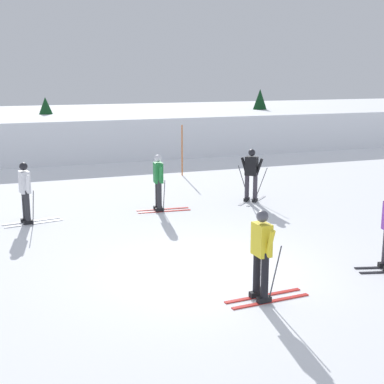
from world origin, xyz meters
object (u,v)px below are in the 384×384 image
Objects in this scene: trail_marker_pole at (182,150)px; conifer_far_left at (46,119)px; skier_white at (25,191)px; conifer_far_centre at (260,109)px; skier_black at (251,174)px; skier_yellow at (262,253)px; skier_green at (159,181)px.

trail_marker_pole is 0.72× the size of conifer_far_left.
skier_white is 19.47m from conifer_far_centre.
skier_black is at bearing -117.80° from conifer_far_centre.
conifer_far_centre is at bearing 63.26° from skier_yellow.
conifer_far_left is at bearing 109.81° from skier_black.
skier_green is (-3.12, -0.11, -0.00)m from skier_black.
conifer_far_centre reaches higher than skier_yellow.
skier_white is 0.55× the size of conifer_far_centre.
skier_green is 0.84× the size of trail_marker_pole.
skier_green is at bearing 1.66° from skier_white.
skier_white is 0.84× the size of trail_marker_pole.
conifer_far_left reaches higher than trail_marker_pole.
conifer_far_left is (-1.74, 20.98, 0.76)m from skier_yellow.
conifer_far_centre is (7.60, 8.21, 0.96)m from trail_marker_pole.
skier_white is 1.00× the size of skier_black.
conifer_far_left reaches higher than skier_black.
skier_white is 1.00× the size of skier_yellow.
conifer_far_centre is (10.14, 13.42, 1.06)m from skier_green.
skier_white is 6.95m from skier_black.
trail_marker_pole reaches higher than skier_black.
skier_white is 3.83m from skier_green.
conifer_far_centre is (12.02, -0.57, 0.29)m from conifer_far_left.
skier_black is 7.80m from skier_yellow.
conifer_far_centre is at bearing 52.93° from skier_green.
skier_white and skier_green have the same top height.
skier_green is 16.85m from conifer_far_centre.
skier_yellow is 6.98m from skier_green.
trail_marker_pole is (2.53, 5.21, 0.10)m from skier_green.
conifer_far_centre is at bearing -2.74° from conifer_far_left.
skier_green is at bearing -115.94° from trail_marker_pole.
conifer_far_left is 0.91× the size of conifer_far_centre.
skier_black is 3.12m from skier_green.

